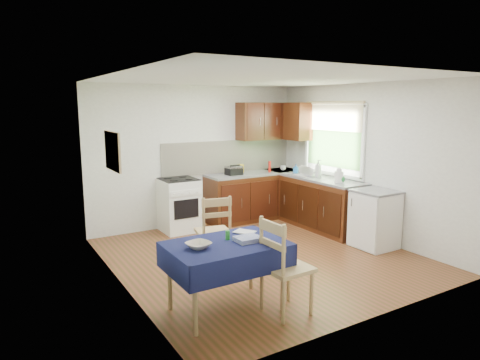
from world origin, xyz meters
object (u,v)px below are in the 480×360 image
chair_near (283,264)px  sandwich_press (234,171)px  chair_far (214,229)px  toaster (235,170)px  dish_rack (306,174)px  dining_table (226,253)px  kettle (339,176)px

chair_near → sandwich_press: sandwich_press is taller
chair_far → sandwich_press: bearing=-114.9°
sandwich_press → chair_far: bearing=-108.8°
chair_far → toaster: size_ratio=4.15×
toaster → dish_rack: size_ratio=0.62×
dining_table → kettle: bearing=15.6°
kettle → chair_near: bearing=-144.5°
dining_table → sandwich_press: size_ratio=4.53×
toaster → kettle: size_ratio=0.97×
chair_far → chair_near: (-0.01, -1.54, 0.02)m
dish_rack → chair_near: bearing=-134.1°
chair_far → dish_rack: size_ratio=2.56×
chair_near → sandwich_press: bearing=-24.0°
chair_near → kettle: size_ratio=4.20×
dining_table → chair_far: chair_far is taller
chair_far → chair_near: 1.54m
dining_table → toaster: (1.82, 2.91, 0.35)m
dining_table → chair_near: (0.46, -0.37, -0.09)m
chair_far → kettle: (2.41, 0.19, 0.49)m
dining_table → chair_far: (0.47, 1.16, -0.11)m
sandwich_press → kettle: size_ratio=1.10×
dining_table → kettle: 3.21m
sandwich_press → chair_near: bearing=-93.8°
kettle → dish_rack: bearing=91.8°
dining_table → sandwich_press: (1.80, 2.92, 0.35)m
chair_far → dish_rack: 2.62m
kettle → toaster: bearing=124.4°
dish_rack → kettle: bearing=-88.9°
chair_far → toaster: (1.35, 1.74, 0.46)m
dish_rack → kettle: size_ratio=1.58×
chair_near → kettle: (2.42, 1.73, 0.47)m
toaster → dish_rack: (1.04, -0.75, -0.06)m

